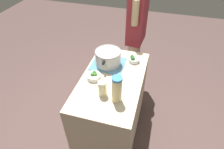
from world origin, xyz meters
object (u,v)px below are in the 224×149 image
object	(u,v)px
cooking_pot	(108,57)
lemonade_pitcher	(117,89)
person_cook	(136,34)
mason_jar	(102,88)
broccoli_bowl_front	(94,76)
broccoli_bowl_center	(134,59)

from	to	relation	value
cooking_pot	lemonade_pitcher	distance (m)	0.53
cooking_pot	person_cook	size ratio (longest dim) A/B	0.21
person_cook	mason_jar	bearing A→B (deg)	175.20
broccoli_bowl_front	broccoli_bowl_center	xyz separation A→B (m)	(0.39, -0.32, -0.00)
cooking_pot	person_cook	distance (m)	0.72
cooking_pot	mason_jar	xyz separation A→B (m)	(-0.45, -0.08, -0.02)
cooking_pot	person_cook	bearing A→B (deg)	-14.36
mason_jar	broccoli_bowl_front	xyz separation A→B (m)	(0.19, 0.15, -0.05)
mason_jar	person_cook	xyz separation A→B (m)	(1.14, -0.10, -0.05)
mason_jar	person_cook	world-z (taller)	person_cook
broccoli_bowl_front	broccoli_bowl_center	size ratio (longest dim) A/B	1.11
mason_jar	person_cook	distance (m)	1.15
lemonade_pitcher	broccoli_bowl_center	size ratio (longest dim) A/B	2.09
broccoli_bowl_center	person_cook	bearing A→B (deg)	7.74
broccoli_bowl_center	person_cook	size ratio (longest dim) A/B	0.08
broccoli_bowl_center	broccoli_bowl_front	bearing A→B (deg)	139.94
cooking_pot	broccoli_bowl_center	distance (m)	0.29
cooking_pot	broccoli_bowl_center	bearing A→B (deg)	-63.93
cooking_pot	broccoli_bowl_center	size ratio (longest dim) A/B	2.77
mason_jar	broccoli_bowl_center	bearing A→B (deg)	-16.87
broccoli_bowl_center	person_cook	world-z (taller)	person_cook
cooking_pot	broccoli_bowl_front	distance (m)	0.28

